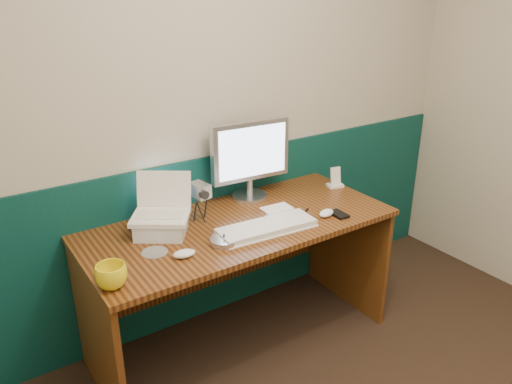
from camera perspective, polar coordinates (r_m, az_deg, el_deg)
back_wall at (r=2.73m, az=-4.80°, el=9.28°), size 3.50×0.04×2.50m
wainscot at (r=2.98m, az=-4.23°, el=-4.94°), size 3.48×0.02×1.00m
desk at (r=2.74m, az=-1.77°, el=-10.55°), size 1.60×0.70×0.75m
laptop_riser at (r=2.46m, az=-10.78°, el=-3.94°), size 0.30×0.29×0.08m
laptop at (r=2.40m, az=-11.04°, el=-0.68°), size 0.34×0.32×0.22m
monitor at (r=2.77m, az=-0.76°, el=3.80°), size 0.47×0.17×0.46m
keyboard at (r=2.47m, az=1.22°, el=-4.13°), size 0.51×0.20×0.03m
mouse_right at (r=2.65m, az=8.05°, el=-2.39°), size 0.11×0.09×0.03m
mouse_left at (r=2.26m, az=-8.21°, el=-6.99°), size 0.11×0.08×0.03m
mug at (r=2.09m, az=-16.21°, el=-9.21°), size 0.16×0.16×0.10m
camcorder at (r=2.56m, az=-6.37°, el=-1.35°), size 0.10×0.13×0.18m
cd_spindle at (r=2.35m, az=-3.67°, el=-5.62°), size 0.13×0.13×0.03m
cd_loose_a at (r=2.33m, az=-11.51°, el=-6.76°), size 0.12×0.12×0.00m
cd_loose_b at (r=2.63m, az=2.36°, el=-2.71°), size 0.12×0.12×0.00m
pen at (r=2.66m, az=5.45°, el=-2.48°), size 0.13×0.08×0.01m
papers at (r=2.71m, az=2.41°, el=-1.89°), size 0.17×0.12×0.00m
dock at (r=3.04m, az=9.01°, el=0.77°), size 0.10×0.08×0.02m
music_player at (r=3.02m, az=9.08°, el=1.84°), size 0.07×0.04×0.11m
pda at (r=2.67m, az=9.43°, el=-2.51°), size 0.07×0.11×0.01m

